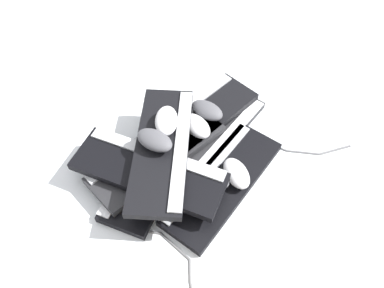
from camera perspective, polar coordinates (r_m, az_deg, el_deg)
name	(u,v)px	position (r m, az deg, el deg)	size (l,w,h in m)	color
ground_plane	(177,170)	(1.15, -2.28, -3.96)	(3.20, 3.20, 0.00)	silver
keyboard_0	(211,135)	(1.21, 2.93, 1.34)	(0.46, 0.21, 0.03)	#232326
keyboard_1	(152,166)	(1.15, -6.04, -3.36)	(0.45, 0.20, 0.03)	black
keyboard_2	(222,182)	(1.12, 4.65, -5.76)	(0.46, 0.21, 0.03)	black
keyboard_3	(156,153)	(1.14, -5.44, -1.45)	(0.46, 0.28, 0.03)	#232326
keyboard_4	(149,170)	(1.07, -6.56, -4.02)	(0.19, 0.45, 0.03)	black
keyboard_5	(163,148)	(1.07, -4.44, -0.56)	(0.46, 0.32, 0.03)	black
keyboard_6	(197,119)	(1.22, 0.75, 3.79)	(0.46, 0.27, 0.03)	black
mouse_0	(211,179)	(1.08, 2.84, -5.40)	(0.11, 0.07, 0.04)	#4C4C51
mouse_1	(155,140)	(1.05, -5.73, 0.59)	(0.11, 0.07, 0.04)	#4C4C51
mouse_2	(197,126)	(1.15, 0.76, 2.77)	(0.11, 0.07, 0.04)	silver
mouse_3	(236,173)	(1.09, 6.79, -4.44)	(0.11, 0.07, 0.04)	silver
mouse_4	(206,110)	(1.19, 2.19, 5.22)	(0.11, 0.07, 0.04)	#4C4C51
mouse_5	(166,121)	(1.09, -3.93, 3.59)	(0.11, 0.07, 0.04)	silver
cable_0	(264,129)	(1.26, 10.98, 2.27)	(0.22, 0.45, 0.01)	#59595B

